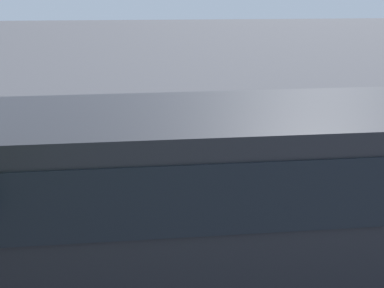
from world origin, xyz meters
TOP-DOWN VIEW (x-y plane):
  - ground_plane at (0.00, 0.00)m, footprint 80.00×80.00m
  - tour_bus at (-0.88, 5.39)m, footprint 10.84×3.00m
  - spectator_far_left at (-3.68, 2.51)m, footprint 0.57×0.39m
  - spectator_left at (-2.10, 2.63)m, footprint 0.58×0.36m
  - spectator_centre at (-1.08, 2.44)m, footprint 0.58×0.33m
  - spectator_right at (0.33, 2.80)m, footprint 0.58×0.36m
  - spectator_far_right at (1.62, 2.47)m, footprint 0.58×0.38m
  - parked_motorcycle_dark at (1.70, 3.13)m, footprint 2.05×0.58m
  - stunt_motorcycle at (3.14, -1.87)m, footprint 1.91×0.60m
  - bay_line_a at (-3.30, -1.46)m, footprint 0.30×4.31m
  - bay_line_b at (-0.68, -1.46)m, footprint 0.27×3.77m
  - bay_line_c at (1.95, -1.46)m, footprint 0.31×4.60m
  - bay_line_d at (4.57, -1.46)m, footprint 0.33×4.99m

SIDE VIEW (x-z plane):
  - ground_plane at x=0.00m, z-range 0.00..0.00m
  - bay_line_a at x=-3.30m, z-range 0.00..0.01m
  - bay_line_b at x=-0.68m, z-range 0.00..0.01m
  - bay_line_d at x=4.57m, z-range 0.00..0.01m
  - bay_line_c at x=1.95m, z-range 0.00..0.01m
  - parked_motorcycle_dark at x=1.70m, z-range -0.01..0.97m
  - spectator_centre at x=-1.08m, z-range 0.15..1.83m
  - spectator_right at x=0.33m, z-range 0.15..1.84m
  - spectator_far_left at x=-3.68m, z-range 0.15..1.84m
  - spectator_far_right at x=1.62m, z-range 0.16..1.86m
  - stunt_motorcycle at x=3.14m, z-range 0.12..1.98m
  - spectator_left at x=-2.10m, z-range 0.17..1.94m
  - tour_bus at x=-0.88m, z-range 0.02..3.27m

